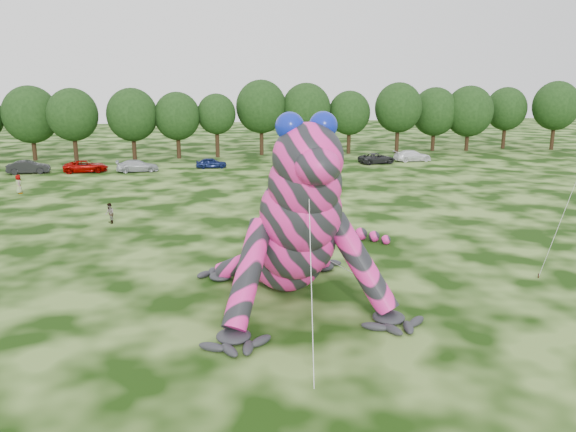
% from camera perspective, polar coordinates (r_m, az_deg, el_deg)
% --- Properties ---
extents(ground, '(240.00, 240.00, 0.00)m').
position_cam_1_polar(ground, '(23.69, -1.89, -13.18)').
color(ground, '#16330A').
rests_on(ground, ground).
extents(inflatable_gecko, '(17.57, 20.25, 9.42)m').
position_cam_1_polar(inflatable_gecko, '(28.98, -0.83, 1.81)').
color(inflatable_gecko, '#F42694').
rests_on(inflatable_gecko, ground).
extents(tree_5, '(7.16, 6.44, 9.80)m').
position_cam_1_polar(tree_5, '(82.05, -24.61, 8.56)').
color(tree_5, black).
rests_on(tree_5, ground).
extents(tree_6, '(6.52, 5.86, 9.49)m').
position_cam_1_polar(tree_6, '(79.16, -20.96, 8.63)').
color(tree_6, black).
rests_on(tree_6, ground).
extents(tree_7, '(6.68, 6.01, 9.48)m').
position_cam_1_polar(tree_7, '(78.25, -15.51, 8.98)').
color(tree_7, black).
rests_on(tree_7, ground).
extents(tree_8, '(6.14, 5.53, 8.94)m').
position_cam_1_polar(tree_8, '(78.14, -11.15, 9.02)').
color(tree_8, black).
rests_on(tree_8, ground).
extents(tree_9, '(5.27, 4.74, 8.68)m').
position_cam_1_polar(tree_9, '(78.60, -7.24, 9.10)').
color(tree_9, black).
rests_on(tree_9, ground).
extents(tree_10, '(7.09, 6.38, 10.50)m').
position_cam_1_polar(tree_10, '(80.32, -2.73, 9.95)').
color(tree_10, black).
rests_on(tree_10, ground).
extents(tree_11, '(7.01, 6.31, 10.07)m').
position_cam_1_polar(tree_11, '(81.03, 1.86, 9.84)').
color(tree_11, black).
rests_on(tree_11, ground).
extents(tree_12, '(5.99, 5.39, 8.97)m').
position_cam_1_polar(tree_12, '(82.15, 6.23, 9.43)').
color(tree_12, black).
rests_on(tree_12, ground).
extents(tree_13, '(6.83, 6.15, 10.13)m').
position_cam_1_polar(tree_13, '(83.81, 11.11, 9.74)').
color(tree_13, black).
rests_on(tree_13, ground).
extents(tree_14, '(6.82, 6.14, 9.40)m').
position_cam_1_polar(tree_14, '(87.75, 14.63, 9.49)').
color(tree_14, black).
rests_on(tree_14, ground).
extents(tree_15, '(7.17, 6.45, 9.63)m').
position_cam_1_polar(tree_15, '(89.10, 17.87, 9.41)').
color(tree_15, black).
rests_on(tree_15, ground).
extents(tree_16, '(6.26, 5.63, 9.37)m').
position_cam_1_polar(tree_16, '(93.92, 21.22, 9.27)').
color(tree_16, black).
rests_on(tree_16, ground).
extents(tree_17, '(6.98, 6.28, 10.30)m').
position_cam_1_polar(tree_17, '(95.18, 25.49, 9.19)').
color(tree_17, black).
rests_on(tree_17, ground).
extents(car_1, '(4.71, 1.95, 1.51)m').
position_cam_1_polar(car_1, '(71.26, -24.87, 4.53)').
color(car_1, black).
rests_on(car_1, ground).
extents(car_2, '(5.18, 2.70, 1.39)m').
position_cam_1_polar(car_2, '(69.74, -19.86, 4.77)').
color(car_2, '#960501').
rests_on(car_2, ground).
extents(car_3, '(4.97, 2.37, 1.40)m').
position_cam_1_polar(car_3, '(68.28, -15.05, 4.94)').
color(car_3, '#ABB0B4').
rests_on(car_3, ground).
extents(car_4, '(3.75, 1.54, 1.27)m').
position_cam_1_polar(car_4, '(69.35, -7.80, 5.37)').
color(car_4, '#0F1A4B').
rests_on(car_4, ground).
extents(car_5, '(4.32, 1.74, 1.40)m').
position_cam_1_polar(car_5, '(70.17, 0.30, 5.65)').
color(car_5, silver).
rests_on(car_5, ground).
extents(car_6, '(5.15, 3.14, 1.33)m').
position_cam_1_polar(car_6, '(73.28, 9.02, 5.80)').
color(car_6, '#242527').
rests_on(car_6, ground).
extents(car_7, '(5.10, 2.32, 1.45)m').
position_cam_1_polar(car_7, '(76.13, 12.53, 5.99)').
color(car_7, white).
rests_on(car_7, ground).
extents(spectator_4, '(0.82, 1.02, 1.80)m').
position_cam_1_polar(spectator_4, '(59.29, -25.68, 2.93)').
color(spectator_4, gray).
rests_on(spectator_4, ground).
extents(spectator_2, '(1.21, 0.74, 1.83)m').
position_cam_1_polar(spectator_2, '(54.56, 4.04, 3.45)').
color(spectator_2, gray).
rests_on(spectator_2, ground).
extents(spectator_3, '(1.00, 1.16, 1.88)m').
position_cam_1_polar(spectator_3, '(56.09, 4.09, 3.77)').
color(spectator_3, gray).
rests_on(spectator_3, ground).
extents(spectator_5, '(1.61, 0.54, 1.72)m').
position_cam_1_polar(spectator_5, '(40.55, 4.95, -0.31)').
color(spectator_5, gray).
rests_on(spectator_5, ground).
extents(spectator_1, '(0.84, 0.94, 1.58)m').
position_cam_1_polar(spectator_1, '(44.45, -17.66, 0.25)').
color(spectator_1, gray).
rests_on(spectator_1, ground).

